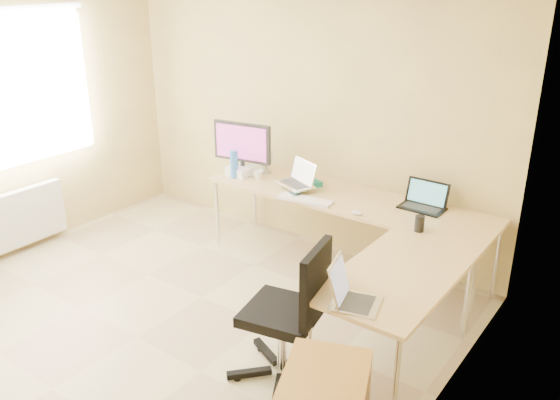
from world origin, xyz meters
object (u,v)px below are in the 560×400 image
Objects in this scene: laptop_center at (296,174)px; desk_fan at (266,160)px; monitor at (242,149)px; laptop_black at (423,196)px; desk_return at (394,320)px; mug at (258,175)px; office_chair at (282,312)px; desk_main at (344,234)px; laptop_return at (357,289)px; keyboard at (305,200)px; water_bottle at (234,164)px.

desk_fan is (-0.51, 0.23, -0.03)m from laptop_center.
laptop_black is (1.78, 0.20, -0.14)m from monitor.
laptop_center reaches higher than desk_return.
office_chair is at bearing -47.45° from mug.
desk_main is at bearing 134.27° from desk_return.
desk_return is 3.54× the size of laptop_black.
laptop_return is (1.40, -1.38, -0.05)m from laptop_center.
laptop_center is at bearing -3.94° from mug.
desk_fan is at bearing 143.85° from keyboard.
desk_main is 5.40× the size of keyboard.
laptop_return is at bearing -8.14° from office_chair.
water_bottle is at bearing -151.51° from laptop_center.
water_bottle is at bearing -155.23° from mug.
laptop_center reaches higher than laptop_return.
desk_return is 1.45m from keyboard.
keyboard is 0.84m from desk_fan.
desk_main is at bearing 93.56° from office_chair.
water_bottle is at bearing 127.30° from office_chair.
desk_fan is at bearing 178.52° from laptop_center.
desk_fan is at bearing 173.86° from desk_main.
desk_main is at bearing 9.69° from water_bottle.
laptop_center reaches higher than desk_main.
desk_return is at bearing -25.66° from mug.
desk_fan is at bearing 118.47° from office_chair.
laptop_return is at bearing -93.90° from desk_return.
desk_fan is at bearing 34.67° from laptop_return.
monitor is 0.95m from keyboard.
mug reaches higher than desk_return.
laptop_black is 1.67m from laptop_return.
office_chair is at bearing 78.32° from laptop_return.
office_chair is at bearing -97.04° from laptop_black.
office_chair is (1.54, -1.47, -0.49)m from monitor.
desk_main is at bearing 5.85° from mug.
office_chair reaches higher than desk_return.
desk_return is 1.76m from laptop_center.
mug is at bearing 24.77° from water_bottle.
monitor reaches higher than keyboard.
monitor is at bearing 156.02° from desk_return.
water_bottle reaches higher than desk_return.
laptop_black is at bearing 11.58° from desk_main.
keyboard is 1.47× the size of laptop_return.
laptop_center is at bearing -14.26° from monitor.
laptop_center is 1.35× the size of desk_fan.
desk_return is at bearing -29.86° from desk_fan.
laptop_center reaches higher than mug.
laptop_black is 1.58m from mug.
desk_fan is (-1.94, 1.10, 0.49)m from desk_return.
laptop_black is 3.94× the size of mug.
keyboard is at bearing -15.19° from laptop_center.
monitor is 0.27m from desk_fan.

